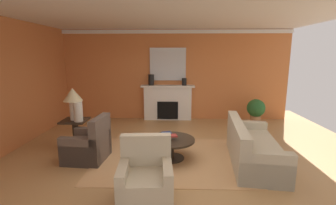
{
  "coord_description": "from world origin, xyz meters",
  "views": [
    {
      "loc": [
        0.12,
        -4.88,
        2.2
      ],
      "look_at": [
        -0.05,
        1.18,
        1.0
      ],
      "focal_mm": 25.92,
      "sensor_mm": 36.0,
      "label": 1
    }
  ],
  "objects": [
    {
      "name": "book_art_folio",
      "position": [
        -0.06,
        0.18,
        0.52
      ],
      "size": [
        0.25,
        0.23,
        0.03
      ],
      "primitive_type": "cube",
      "rotation": [
        0.0,
        0.0,
        0.27
      ],
      "color": "navy",
      "rests_on": "coffee_table"
    },
    {
      "name": "mantel_mirror",
      "position": [
        -0.12,
        3.34,
        1.88
      ],
      "size": [
        1.21,
        0.04,
        1.08
      ],
      "primitive_type": "cube",
      "color": "silver"
    },
    {
      "name": "coffee_table",
      "position": [
        0.05,
        -0.0,
        0.34
      ],
      "size": [
        1.0,
        1.0,
        0.45
      ],
      "color": "#2D2319",
      "rests_on": "ground_plane"
    },
    {
      "name": "ceiling_panel",
      "position": [
        0.0,
        0.3,
        3.05
      ],
      "size": [
        7.85,
        7.34,
        0.06
      ],
      "primitive_type": "cube",
      "color": "white"
    },
    {
      "name": "vase_on_side_table",
      "position": [
        -2.08,
        0.43,
        0.93
      ],
      "size": [
        0.2,
        0.2,
        0.45
      ],
      "primitive_type": "cylinder",
      "color": "beige",
      "rests_on": "side_table"
    },
    {
      "name": "vase_mantel_left",
      "position": [
        -0.67,
        3.17,
        1.37
      ],
      "size": [
        0.19,
        0.19,
        0.36
      ],
      "primitive_type": "cylinder",
      "color": "black",
      "rests_on": "fireplace"
    },
    {
      "name": "book_red_cover",
      "position": [
        -0.12,
        0.02,
        0.47
      ],
      "size": [
        0.2,
        0.19,
        0.05
      ],
      "primitive_type": "cube",
      "rotation": [
        0.0,
        0.0,
        0.07
      ],
      "color": "maroon",
      "rests_on": "coffee_table"
    },
    {
      "name": "potted_plant",
      "position": [
        2.67,
        2.63,
        0.49
      ],
      "size": [
        0.56,
        0.56,
        0.83
      ],
      "color": "#A8754C",
      "rests_on": "ground_plane"
    },
    {
      "name": "wall_window",
      "position": [
        -3.69,
        0.3,
        1.51
      ],
      "size": [
        0.12,
        7.34,
        3.02
      ],
      "primitive_type": "cube",
      "color": "#CC723D",
      "rests_on": "ground_plane"
    },
    {
      "name": "area_rug",
      "position": [
        0.05,
        -0.0,
        0.01
      ],
      "size": [
        3.21,
        2.42,
        0.01
      ],
      "primitive_type": "cube",
      "color": "tan",
      "rests_on": "ground_plane"
    },
    {
      "name": "ground_plane",
      "position": [
        0.0,
        0.0,
        0.0
      ],
      "size": [
        9.43,
        9.43,
        0.0
      ],
      "primitive_type": "plane",
      "color": "tan"
    },
    {
      "name": "wall_fireplace",
      "position": [
        0.0,
        3.43,
        1.51
      ],
      "size": [
        7.85,
        0.12,
        3.02
      ],
      "primitive_type": "cube",
      "color": "#CC723D",
      "rests_on": "ground_plane"
    },
    {
      "name": "vase_mantel_right",
      "position": [
        0.43,
        3.17,
        1.31
      ],
      "size": [
        0.16,
        0.16,
        0.24
      ],
      "primitive_type": "cylinder",
      "color": "black",
      "rests_on": "fireplace"
    },
    {
      "name": "sofa",
      "position": [
        1.71,
        -0.13,
        0.3
      ],
      "size": [
        1.14,
        2.19,
        0.85
      ],
      "color": "#BCB299",
      "rests_on": "ground_plane"
    },
    {
      "name": "fireplace",
      "position": [
        -0.12,
        3.22,
        0.56
      ],
      "size": [
        1.8,
        0.35,
        1.19
      ],
      "color": "white",
      "rests_on": "ground_plane"
    },
    {
      "name": "table_lamp",
      "position": [
        -2.23,
        0.55,
        1.22
      ],
      "size": [
        0.44,
        0.44,
        0.75
      ],
      "color": "beige",
      "rests_on": "side_table"
    },
    {
      "name": "book_small_novel",
      "position": [
        0.07,
        -0.08,
        0.55
      ],
      "size": [
        0.22,
        0.2,
        0.03
      ],
      "primitive_type": "cube",
      "rotation": [
        0.0,
        0.0,
        0.26
      ],
      "color": "maroon",
      "rests_on": "coffee_table"
    },
    {
      "name": "side_table",
      "position": [
        -2.23,
        0.55,
        0.4
      ],
      "size": [
        0.56,
        0.56,
        0.7
      ],
      "color": "#2D2319",
      "rests_on": "ground_plane"
    },
    {
      "name": "armchair_near_window",
      "position": [
        -1.69,
        -0.1,
        0.31
      ],
      "size": [
        0.87,
        0.87,
        0.95
      ],
      "color": "brown",
      "rests_on": "ground_plane"
    },
    {
      "name": "crown_moulding",
      "position": [
        0.0,
        3.35,
        2.94
      ],
      "size": [
        7.85,
        0.08,
        0.12
      ],
      "primitive_type": "cube",
      "color": "white"
    },
    {
      "name": "armchair_facing_fireplace",
      "position": [
        -0.32,
        -1.48,
        0.31
      ],
      "size": [
        0.86,
        0.86,
        0.95
      ],
      "color": "#C1B293",
      "rests_on": "ground_plane"
    }
  ]
}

